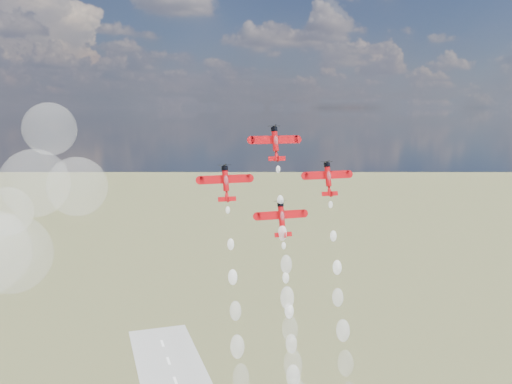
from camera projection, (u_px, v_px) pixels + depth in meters
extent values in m
cylinder|color=#C0090D|center=(275.00, 141.00, 138.85)|extent=(1.46, 2.81, 5.62)
cylinder|color=black|center=(274.00, 129.00, 139.12)|extent=(1.67, 1.88, 1.44)
cube|color=#C0090D|center=(275.00, 140.00, 139.22)|extent=(12.74, 0.76, 2.08)
cube|color=white|center=(262.00, 140.00, 138.30)|extent=(5.01, 0.18, 0.56)
cube|color=white|center=(287.00, 140.00, 140.38)|extent=(5.01, 0.18, 0.56)
cube|color=#C0090D|center=(277.00, 159.00, 138.25)|extent=(4.60, 0.42, 1.14)
cube|color=#C0090D|center=(278.00, 159.00, 137.49)|extent=(0.15, 2.07, 1.77)
ellipsoid|color=silver|center=(276.00, 141.00, 138.29)|extent=(1.15, 1.66, 2.77)
cone|color=#C0090D|center=(276.00, 155.00, 138.43)|extent=(1.46, 2.11, 3.00)
cylinder|color=#C0090D|center=(226.00, 180.00, 133.74)|extent=(1.46, 2.81, 5.62)
cylinder|color=black|center=(225.00, 169.00, 134.02)|extent=(1.67, 1.88, 1.44)
cube|color=#C0090D|center=(225.00, 179.00, 134.12)|extent=(12.74, 0.76, 2.08)
cube|color=white|center=(211.00, 180.00, 133.20)|extent=(5.01, 0.18, 0.56)
cube|color=white|center=(238.00, 179.00, 135.28)|extent=(5.01, 0.18, 0.56)
cube|color=#C0090D|center=(227.00, 199.00, 133.15)|extent=(4.60, 0.42, 1.14)
cube|color=#C0090D|center=(228.00, 200.00, 132.39)|extent=(0.15, 2.07, 1.77)
ellipsoid|color=silver|center=(226.00, 180.00, 133.19)|extent=(1.15, 1.66, 2.77)
cone|color=#C0090D|center=(227.00, 196.00, 133.33)|extent=(1.46, 2.11, 3.00)
cylinder|color=#C0090D|center=(328.00, 176.00, 142.12)|extent=(1.46, 2.81, 5.62)
cylinder|color=black|center=(327.00, 165.00, 142.40)|extent=(1.67, 1.88, 1.44)
cube|color=#C0090D|center=(327.00, 175.00, 142.50)|extent=(12.74, 0.76, 2.08)
cube|color=white|center=(315.00, 176.00, 141.58)|extent=(5.01, 0.18, 0.56)
cube|color=white|center=(339.00, 175.00, 143.65)|extent=(5.01, 0.18, 0.56)
cube|color=#C0090D|center=(330.00, 194.00, 141.53)|extent=(4.60, 0.42, 1.14)
cube|color=#C0090D|center=(331.00, 194.00, 140.77)|extent=(0.15, 2.07, 1.77)
ellipsoid|color=silver|center=(329.00, 176.00, 141.57)|extent=(1.15, 1.66, 2.77)
cone|color=#C0090D|center=(329.00, 191.00, 141.71)|extent=(1.46, 2.11, 3.00)
cylinder|color=#C0090D|center=(281.00, 216.00, 137.02)|extent=(1.46, 2.81, 5.62)
cylinder|color=black|center=(281.00, 205.00, 137.29)|extent=(1.67, 1.88, 1.44)
cube|color=#C0090D|center=(281.00, 215.00, 137.39)|extent=(12.74, 0.76, 2.08)
cube|color=white|center=(268.00, 216.00, 136.47)|extent=(5.01, 0.18, 0.56)
cube|color=white|center=(293.00, 214.00, 138.55)|extent=(5.01, 0.18, 0.56)
cube|color=#C0090D|center=(283.00, 235.00, 136.42)|extent=(4.60, 0.42, 1.14)
cube|color=#C0090D|center=(284.00, 235.00, 135.66)|extent=(0.15, 2.07, 1.77)
ellipsoid|color=silver|center=(282.00, 216.00, 136.46)|extent=(1.15, 1.66, 2.77)
cone|color=#C0090D|center=(283.00, 231.00, 136.60)|extent=(1.46, 2.11, 3.00)
sphere|color=white|center=(278.00, 169.00, 138.08)|extent=(1.07, 1.07, 1.07)
sphere|color=white|center=(280.00, 201.00, 137.24)|extent=(1.65, 1.65, 1.65)
sphere|color=white|center=(282.00, 233.00, 136.52)|extent=(2.22, 2.22, 2.22)
sphere|color=white|center=(286.00, 264.00, 135.91)|extent=(2.80, 2.80, 2.80)
sphere|color=white|center=(287.00, 298.00, 135.34)|extent=(3.37, 3.37, 3.37)
sphere|color=white|center=(290.00, 329.00, 134.32)|extent=(3.95, 3.95, 3.95)
sphere|color=white|center=(293.00, 365.00, 133.12)|extent=(4.52, 4.52, 4.52)
sphere|color=white|center=(228.00, 210.00, 133.14)|extent=(1.07, 1.07, 1.07)
sphere|color=white|center=(231.00, 244.00, 132.15)|extent=(1.65, 1.65, 1.65)
sphere|color=white|center=(233.00, 277.00, 131.40)|extent=(2.22, 2.22, 2.22)
sphere|color=white|center=(235.00, 311.00, 130.65)|extent=(2.80, 2.80, 2.80)
sphere|color=white|center=(237.00, 347.00, 129.81)|extent=(3.37, 3.37, 3.37)
sphere|color=white|center=(241.00, 378.00, 129.10)|extent=(3.95, 3.95, 3.95)
sphere|color=white|center=(331.00, 205.00, 141.55)|extent=(1.07, 1.07, 1.07)
sphere|color=white|center=(333.00, 236.00, 140.44)|extent=(1.65, 1.65, 1.65)
sphere|color=white|center=(337.00, 267.00, 139.79)|extent=(2.22, 2.22, 2.22)
sphere|color=white|center=(338.00, 297.00, 139.24)|extent=(2.80, 2.80, 2.80)
sphere|color=white|center=(343.00, 330.00, 138.70)|extent=(3.37, 3.37, 3.37)
sphere|color=white|center=(346.00, 363.00, 138.01)|extent=(3.95, 3.95, 3.95)
sphere|color=white|center=(284.00, 246.00, 136.19)|extent=(1.07, 1.07, 1.07)
sphere|color=white|center=(286.00, 278.00, 135.64)|extent=(1.65, 1.65, 1.65)
sphere|color=white|center=(289.00, 311.00, 134.98)|extent=(2.22, 2.22, 2.22)
sphere|color=white|center=(291.00, 344.00, 133.73)|extent=(2.80, 2.80, 2.80)
sphere|color=white|center=(293.00, 376.00, 133.45)|extent=(3.37, 3.37, 3.37)
sphere|color=white|center=(35.00, 183.00, 137.11)|extent=(17.30, 17.30, 17.30)
sphere|color=white|center=(8.00, 211.00, 149.11)|extent=(13.53, 13.53, 13.53)
sphere|color=white|center=(77.00, 187.00, 150.99)|extent=(16.64, 16.64, 16.64)
sphere|color=white|center=(12.00, 254.00, 140.69)|extent=(20.82, 20.82, 20.82)
sphere|color=white|center=(50.00, 129.00, 152.61)|extent=(14.92, 14.92, 14.92)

